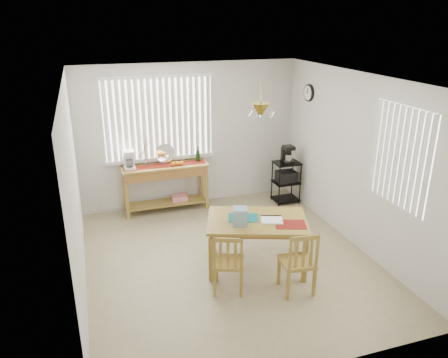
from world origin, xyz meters
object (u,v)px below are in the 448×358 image
object	(u,v)px
chair_left	(228,263)
dining_table	(257,225)
sideboard	(166,177)
cart_items	(287,154)
wire_cart	(286,178)
chair_right	(298,263)

from	to	relation	value
chair_left	dining_table	bearing A→B (deg)	38.59
sideboard	cart_items	bearing A→B (deg)	-8.00
chair_left	wire_cart	bearing A→B (deg)	51.04
sideboard	cart_items	size ratio (longest dim) A/B	4.69
sideboard	chair_left	world-z (taller)	sideboard
dining_table	chair_left	distance (m)	0.76
sideboard	cart_items	distance (m)	2.26
wire_cart	cart_items	distance (m)	0.46
wire_cart	dining_table	world-z (taller)	wire_cart
chair_right	dining_table	bearing A→B (deg)	109.19
cart_items	chair_left	xyz separation A→B (m)	(-1.95, -2.42, -0.53)
sideboard	wire_cart	size ratio (longest dim) A/B	1.93
dining_table	chair_left	bearing A→B (deg)	-141.41
wire_cart	chair_left	size ratio (longest dim) A/B	0.95
cart_items	chair_right	bearing A→B (deg)	-112.49
dining_table	wire_cart	bearing A→B (deg)	54.78
wire_cart	chair_left	bearing A→B (deg)	-128.96
cart_items	dining_table	xyz separation A→B (m)	(-1.38, -1.97, -0.30)
wire_cart	chair_left	world-z (taller)	chair_left
dining_table	sideboard	bearing A→B (deg)	110.05
chair_right	wire_cart	bearing A→B (deg)	67.45
wire_cart	dining_table	bearing A→B (deg)	-125.22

